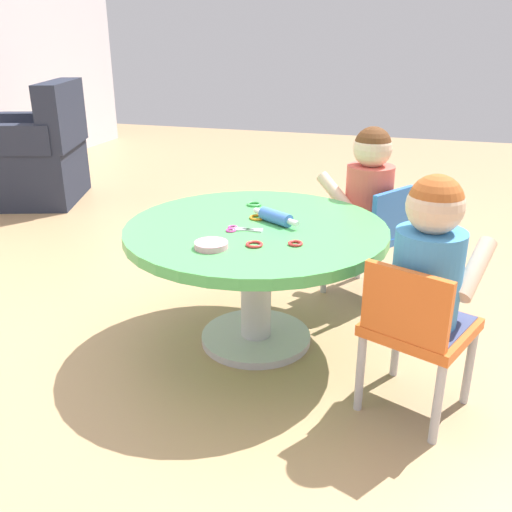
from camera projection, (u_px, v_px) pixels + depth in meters
The scene contains 14 objects.
ground_plane at pixel (256, 340), 2.28m from camera, with size 10.00×10.00×0.00m, color tan.
craft_table at pixel (256, 251), 2.14m from camera, with size 0.99×0.99×0.49m.
child_chair_left at pixel (416, 329), 1.75m from camera, with size 0.39×0.39×0.54m.
seated_child_left at pixel (430, 258), 1.69m from camera, with size 0.42×0.38×0.51m.
child_chair_right at pixel (372, 235), 2.56m from camera, with size 0.41×0.41×0.54m.
seated_child_right at pixel (369, 185), 2.50m from camera, with size 0.41×0.44×0.51m.
armchair_dark at pixel (34, 159), 4.08m from camera, with size 0.90×0.91×0.85m.
rolling_pin at pixel (276, 217), 2.12m from camera, with size 0.14×0.21×0.05m.
craft_scissors at pixel (239, 229), 2.05m from camera, with size 0.08×0.14×0.01m.
playdough_blob_0 at pixel (211, 245), 1.88m from camera, with size 0.11×0.11×0.02m, color pink.
cookie_cutter_0 at pixel (254, 204), 2.34m from camera, with size 0.06×0.06×0.01m, color #4CB259.
cookie_cutter_1 at pixel (254, 244), 1.90m from camera, with size 0.06×0.06×0.01m, color red.
cookie_cutter_2 at pixel (258, 217), 2.18m from camera, with size 0.06×0.06×0.01m, color orange.
cookie_cutter_3 at pixel (295, 243), 1.91m from camera, with size 0.05×0.05×0.01m, color red.
Camera 1 is at (-1.91, -0.59, 1.17)m, focal length 39.43 mm.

